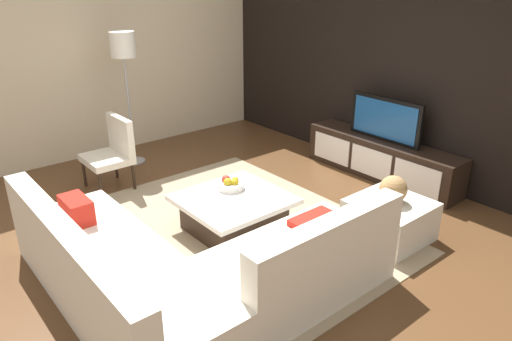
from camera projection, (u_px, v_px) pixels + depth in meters
name	position (u px, v px, depth m)	size (l,w,h in m)	color
ground_plane	(232.00, 237.00, 4.78)	(14.00, 14.00, 0.00)	brown
feature_wall_back	(406.00, 65.00, 5.83)	(6.40, 0.12, 2.80)	black
side_wall_left	(103.00, 54.00, 6.63)	(0.12, 5.20, 2.80)	beige
area_rug	(226.00, 233.00, 4.85)	(3.26, 2.74, 0.01)	tan
media_console	(381.00, 159.00, 6.10)	(2.13, 0.43, 0.50)	black
television	(385.00, 119.00, 5.90)	(1.01, 0.06, 0.54)	black
sectional_couch	(185.00, 269.00, 3.79)	(2.47, 2.39, 0.80)	silver
coffee_table	(234.00, 213.00, 4.83)	(0.97, 1.01, 0.38)	black
accent_chair_near	(113.00, 149.00, 5.74)	(0.57, 0.50, 0.87)	black
floor_lamp	(124.00, 53.00, 6.09)	(0.32, 0.32, 1.77)	#A5A5AA
ottoman	(389.00, 220.00, 4.71)	(0.70, 0.70, 0.40)	silver
fruit_bowl	(230.00, 184.00, 4.93)	(0.28, 0.28, 0.13)	silver
decorative_ball	(393.00, 189.00, 4.58)	(0.27, 0.27, 0.27)	#AD8451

